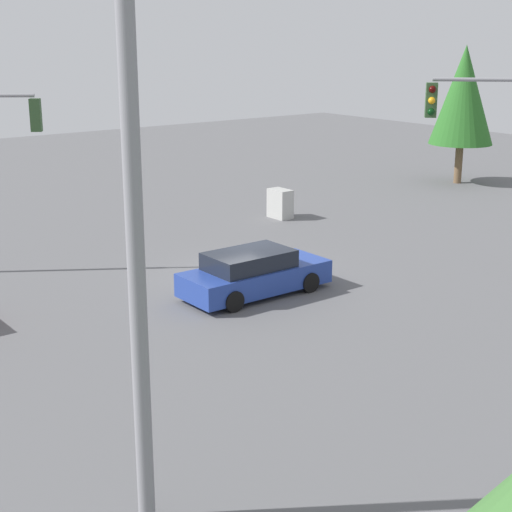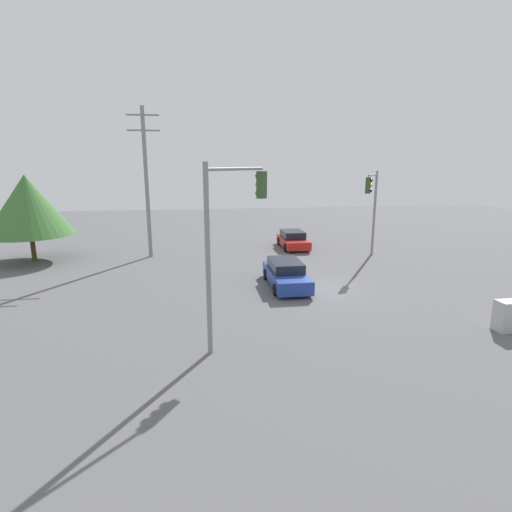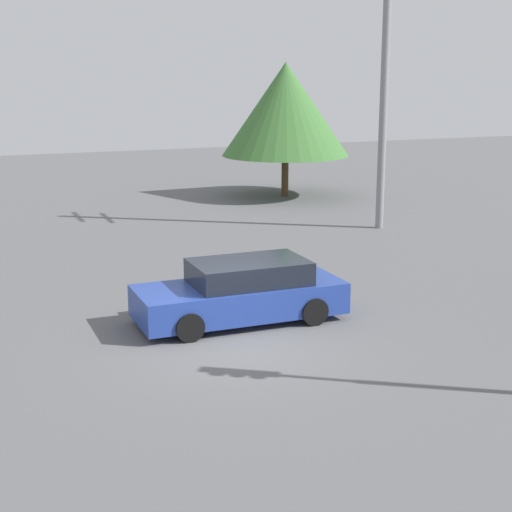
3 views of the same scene
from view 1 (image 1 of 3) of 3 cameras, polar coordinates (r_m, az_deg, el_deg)
ground_plane at (r=25.81m, az=-1.03°, el=-1.69°), size 80.00×80.00×0.00m
sedan_blue at (r=24.10m, az=-0.16°, el=-1.28°), size 1.97×4.74×1.41m
traffic_signal_main at (r=25.48m, az=16.82°, el=7.87°), size 2.52×2.61×6.70m
utility_pole_tall at (r=11.70m, az=-8.93°, el=4.46°), size 2.20×0.28×10.45m
electrical_cabinet at (r=34.26m, az=1.77°, el=3.82°), size 1.09×0.66×1.27m
tree_right at (r=43.31m, az=14.85°, el=11.23°), size 3.35×3.35×7.24m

